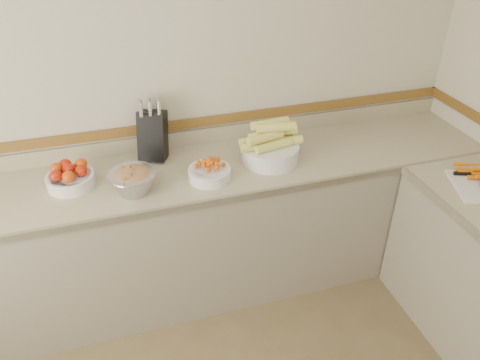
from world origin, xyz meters
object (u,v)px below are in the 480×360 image
object	(u,v)px
tomato_bowl	(70,177)
cherry_tomato_bowl	(209,172)
rhubarb_bowl	(133,180)
knife_block	(153,134)
corn_bowl	(270,147)

from	to	relation	value
tomato_bowl	cherry_tomato_bowl	xyz separation A→B (m)	(0.75, -0.15, -0.01)
tomato_bowl	rhubarb_bowl	xyz separation A→B (m)	(0.32, -0.17, 0.02)
knife_block	corn_bowl	xyz separation A→B (m)	(0.66, -0.24, -0.06)
rhubarb_bowl	cherry_tomato_bowl	bearing A→B (deg)	1.97
tomato_bowl	corn_bowl	world-z (taller)	corn_bowl
knife_block	cherry_tomato_bowl	world-z (taller)	knife_block
tomato_bowl	corn_bowl	size ratio (longest dim) A/B	0.69
cherry_tomato_bowl	rhubarb_bowl	bearing A→B (deg)	-178.03
corn_bowl	cherry_tomato_bowl	bearing A→B (deg)	-167.10
knife_block	rhubarb_bowl	distance (m)	0.39
tomato_bowl	corn_bowl	distance (m)	1.15
tomato_bowl	knife_block	bearing A→B (deg)	20.39
knife_block	rhubarb_bowl	world-z (taller)	knife_block
knife_block	corn_bowl	distance (m)	0.70
cherry_tomato_bowl	tomato_bowl	bearing A→B (deg)	168.43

